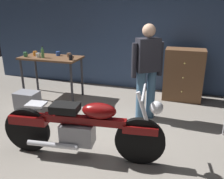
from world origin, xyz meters
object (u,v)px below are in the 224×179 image
object	(u,v)px
mug_black_matte	(71,57)
storage_bin	(27,100)
bottle	(43,53)
mug_brown_stoneware	(69,55)
person_standing	(147,69)
motorcycle	(82,127)
mug_white_ceramic	(38,55)
mug_blue_enamel	(58,54)
mug_orange_travel	(35,53)
wooden_dresser	(183,75)
mug_green_speckled	(25,54)

from	to	relation	value
mug_black_matte	storage_bin	bearing A→B (deg)	-139.96
bottle	mug_black_matte	bearing A→B (deg)	-3.09
storage_bin	mug_brown_stoneware	size ratio (longest dim) A/B	3.80
person_standing	mug_black_matte	world-z (taller)	person_standing
motorcycle	mug_white_ceramic	size ratio (longest dim) A/B	19.64
storage_bin	mug_blue_enamel	world-z (taller)	mug_blue_enamel
mug_blue_enamel	bottle	size ratio (longest dim) A/B	0.48
person_standing	mug_orange_travel	world-z (taller)	person_standing
wooden_dresser	mug_green_speckled	distance (m)	3.40
wooden_dresser	mug_blue_enamel	xyz separation A→B (m)	(-2.67, -0.50, 0.40)
mug_orange_travel	mug_green_speckled	bearing A→B (deg)	-131.20
mug_orange_travel	mug_white_ceramic	size ratio (longest dim) A/B	1.07
mug_brown_stoneware	mug_orange_travel	bearing A→B (deg)	-172.05
motorcycle	wooden_dresser	size ratio (longest dim) A/B	1.99
mug_black_matte	person_standing	bearing A→B (deg)	-11.68
mug_orange_travel	mug_black_matte	bearing A→B (deg)	-9.47
storage_bin	mug_orange_travel	distance (m)	1.11
storage_bin	mug_blue_enamel	distance (m)	1.22
storage_bin	mug_white_ceramic	xyz separation A→B (m)	(-0.09, 0.64, 0.78)
mug_orange_travel	bottle	xyz separation A→B (m)	(0.27, -0.12, 0.05)
mug_orange_travel	bottle	distance (m)	0.30
storage_bin	bottle	distance (m)	1.04
motorcycle	mug_green_speckled	distance (m)	2.76
person_standing	wooden_dresser	world-z (taller)	person_standing
mug_black_matte	mug_orange_travel	bearing A→B (deg)	170.53
mug_white_ceramic	mug_black_matte	bearing A→B (deg)	-3.24
mug_black_matte	bottle	world-z (taller)	bottle
mug_blue_enamel	mug_orange_travel	size ratio (longest dim) A/B	0.97
motorcycle	wooden_dresser	distance (m)	2.84
mug_blue_enamel	motorcycle	bearing A→B (deg)	-54.61
mug_blue_enamel	mug_black_matte	world-z (taller)	mug_black_matte
person_standing	wooden_dresser	distance (m)	1.35
person_standing	mug_brown_stoneware	world-z (taller)	person_standing
mug_brown_stoneware	mug_blue_enamel	bearing A→B (deg)	169.61
storage_bin	motorcycle	bearing A→B (deg)	-34.19
storage_bin	mug_black_matte	distance (m)	1.21
storage_bin	bottle	xyz separation A→B (m)	(0.04, 0.63, 0.83)
storage_bin	mug_green_speckled	bearing A→B (deg)	121.62
mug_blue_enamel	mug_orange_travel	world-z (taller)	mug_orange_travel
mug_black_matte	motorcycle	bearing A→B (deg)	-60.26
wooden_dresser	mug_orange_travel	size ratio (longest dim) A/B	9.26
mug_orange_travel	mug_black_matte	distance (m)	0.95
mug_orange_travel	mug_brown_stoneware	distance (m)	0.77
wooden_dresser	mug_white_ceramic	bearing A→B (deg)	-165.50
storage_bin	mug_green_speckled	world-z (taller)	mug_green_speckled
mug_blue_enamel	mug_white_ceramic	world-z (taller)	same
wooden_dresser	bottle	size ratio (longest dim) A/B	4.56
storage_bin	mug_orange_travel	size ratio (longest dim) A/B	3.70
wooden_dresser	mug_brown_stoneware	size ratio (longest dim) A/B	9.50
storage_bin	bottle	bearing A→B (deg)	86.69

